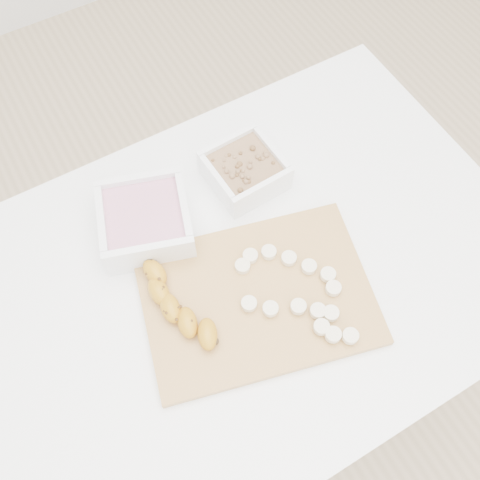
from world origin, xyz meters
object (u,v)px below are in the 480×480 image
table (248,290)px  bowl_yogurt (145,221)px  cutting_board (257,297)px  bowl_granola (245,170)px  banana (179,307)px

table → bowl_yogurt: (-0.12, 0.16, 0.13)m
cutting_board → bowl_granola: bearing=65.0°
table → bowl_yogurt: bearing=127.3°
bowl_yogurt → bowl_granola: (0.21, 0.01, -0.01)m
table → cutting_board: cutting_board is taller
bowl_yogurt → cutting_board: (0.10, -0.21, -0.03)m
bowl_granola → banana: bowl_granola is taller
table → bowl_yogurt: size_ratio=5.11×
bowl_yogurt → cutting_board: size_ratio=0.51×
table → bowl_granola: (0.09, 0.17, 0.13)m
banana → cutting_board: bearing=-17.4°
banana → bowl_granola: bearing=39.2°
cutting_board → banana: (-0.12, 0.04, 0.02)m
table → bowl_granola: size_ratio=7.32×
table → bowl_yogurt: bowl_yogurt is taller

